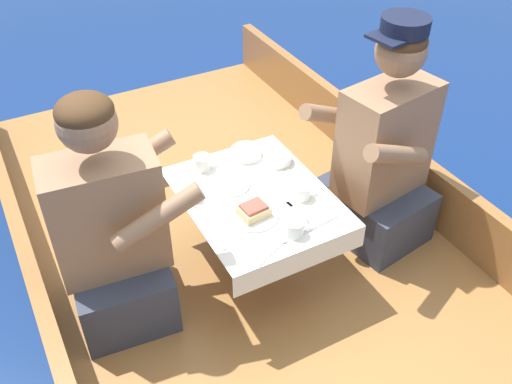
{
  "coord_description": "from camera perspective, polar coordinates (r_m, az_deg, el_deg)",
  "views": [
    {
      "loc": [
        -0.85,
        -1.62,
        2.15
      ],
      "look_at": [
        0.0,
        -0.05,
        0.72
      ],
      "focal_mm": 40.0,
      "sensor_mm": 36.0,
      "label": 1
    }
  ],
  "objects": [
    {
      "name": "boat_deck",
      "position": [
        2.71,
        -0.47,
        -8.79
      ],
      "size": [
        1.84,
        3.5,
        0.31
      ],
      "primitive_type": "cube",
      "color": "#9E6B38",
      "rests_on": "ground_plane"
    },
    {
      "name": "plate_bread",
      "position": [
        2.36,
        -2.69,
        0.83
      ],
      "size": [
        0.18,
        0.18,
        0.01
      ],
      "color": "silver",
      "rests_on": "cockpit_table"
    },
    {
      "name": "person_port",
      "position": [
        2.19,
        -14.17,
        -4.17
      ],
      "size": [
        0.55,
        0.48,
        0.98
      ],
      "rotation": [
        0.0,
        0.0,
        -0.1
      ],
      "color": "#333847",
      "rests_on": "boat_deck"
    },
    {
      "name": "utensil_knife_port",
      "position": [
        2.19,
        6.43,
        -3.23
      ],
      "size": [
        0.17,
        0.03,
        0.0
      ],
      "rotation": [
        0.0,
        0.0,
        0.11
      ],
      "color": "silver",
      "rests_on": "cockpit_table"
    },
    {
      "name": "person_starboard",
      "position": [
        2.52,
        12.48,
        3.33
      ],
      "size": [
        0.57,
        0.51,
        1.05
      ],
      "rotation": [
        0.0,
        0.0,
        3.3
      ],
      "color": "#333847",
      "rests_on": "boat_deck"
    },
    {
      "name": "gunwale_port",
      "position": [
        2.35,
        -20.46,
        -10.94
      ],
      "size": [
        0.06,
        3.5,
        0.29
      ],
      "primitive_type": "cube",
      "color": "#936033",
      "rests_on": "boat_deck"
    },
    {
      "name": "utensil_fork_port",
      "position": [
        2.44,
        3.18,
        2.16
      ],
      "size": [
        0.07,
        0.17,
        0.0
      ],
      "rotation": [
        0.0,
        0.0,
        1.92
      ],
      "color": "silver",
      "rests_on": "cockpit_table"
    },
    {
      "name": "bowl_port_near",
      "position": [
        2.48,
        2.25,
        3.4
      ],
      "size": [
        0.12,
        0.12,
        0.04
      ],
      "color": "silver",
      "rests_on": "cockpit_table"
    },
    {
      "name": "plate_sandwich",
      "position": [
        2.2,
        -0.23,
        -2.39
      ],
      "size": [
        0.19,
        0.19,
        0.01
      ],
      "color": "silver",
      "rests_on": "cockpit_table"
    },
    {
      "name": "utensil_spoon_starboard",
      "position": [
        2.26,
        -5.82,
        -1.5
      ],
      "size": [
        0.13,
        0.13,
        0.01
      ],
      "rotation": [
        0.0,
        0.0,
        2.32
      ],
      "color": "silver",
      "rests_on": "cockpit_table"
    },
    {
      "name": "utensil_spoon_center",
      "position": [
        2.08,
        2.08,
        -5.58
      ],
      "size": [
        0.16,
        0.08,
        0.01
      ],
      "rotation": [
        0.0,
        0.0,
        0.44
      ],
      "color": "silver",
      "rests_on": "cockpit_table"
    },
    {
      "name": "cockpit_table",
      "position": [
        2.34,
        0.0,
        -1.27
      ],
      "size": [
        0.57,
        0.72,
        0.39
      ],
      "color": "#B2B2B7",
      "rests_on": "boat_deck"
    },
    {
      "name": "ground_plane",
      "position": [
        2.83,
        -0.45,
        -10.91
      ],
      "size": [
        60.0,
        60.0,
        0.0
      ],
      "primitive_type": "plane",
      "color": "navy"
    },
    {
      "name": "utensil_knife_starboard",
      "position": [
        2.14,
        -3.71,
        -4.19
      ],
      "size": [
        0.05,
        0.17,
        0.0
      ],
      "rotation": [
        0.0,
        0.0,
        1.36
      ],
      "color": "silver",
      "rests_on": "cockpit_table"
    },
    {
      "name": "bowl_starboard_near",
      "position": [
        2.52,
        -1.01,
        4.02
      ],
      "size": [
        0.13,
        0.13,
        0.04
      ],
      "color": "silver",
      "rests_on": "cockpit_table"
    },
    {
      "name": "sandwich",
      "position": [
        2.19,
        -0.24,
        -1.85
      ],
      "size": [
        0.12,
        0.1,
        0.05
      ],
      "rotation": [
        0.0,
        0.0,
        0.1
      ],
      "color": "#E0BC7F",
      "rests_on": "plate_sandwich"
    },
    {
      "name": "utensil_fork_starboard",
      "position": [
        2.24,
        4.19,
        -1.93
      ],
      "size": [
        0.04,
        0.17,
        0.0
      ],
      "rotation": [
        0.0,
        0.0,
        1.72
      ],
      "color": "silver",
      "rests_on": "cockpit_table"
    },
    {
      "name": "coffee_cup_starboard",
      "position": [
        2.12,
        3.89,
        -3.57
      ],
      "size": [
        0.1,
        0.07,
        0.06
      ],
      "color": "silver",
      "rests_on": "cockpit_table"
    },
    {
      "name": "coffee_cup_port",
      "position": [
        2.28,
        4.64,
        0.03
      ],
      "size": [
        0.1,
        0.07,
        0.06
      ],
      "color": "silver",
      "rests_on": "cockpit_table"
    },
    {
      "name": "gunwale_starboard",
      "position": [
        2.92,
        15.13,
        1.61
      ],
      "size": [
        0.06,
        3.5,
        0.29
      ],
      "primitive_type": "cube",
      "color": "#936033",
      "rests_on": "boat_deck"
    },
    {
      "name": "coffee_cup_center",
      "position": [
        2.44,
        -5.38,
        2.98
      ],
      "size": [
        0.1,
        0.07,
        0.06
      ],
      "color": "silver",
      "rests_on": "cockpit_table"
    }
  ]
}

